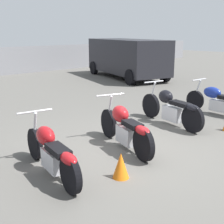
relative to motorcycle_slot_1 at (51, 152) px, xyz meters
The scene contains 7 objects.
ground_plane 1.92m from the motorcycle_slot_1, ahead, with size 60.00×60.00×0.00m, color #5B5954.
motorcycle_slot_1 is the anchor object (origin of this frame).
motorcycle_slot_2 1.76m from the motorcycle_slot_1, ahead, with size 0.91×2.06×1.00m.
motorcycle_slot_3 3.81m from the motorcycle_slot_1, ahead, with size 0.78×2.21×1.03m.
motorcycle_slot_4 5.60m from the motorcycle_slot_1, ahead, with size 0.65×2.09×0.95m.
parked_van 11.33m from the motorcycle_slot_1, 37.25° to the left, with size 3.44×5.61×1.93m.
traffic_cone_far 1.16m from the motorcycle_slot_1, 49.65° to the right, with size 0.27×0.27×0.43m.
Camera 1 is at (-4.47, -4.00, 2.32)m, focal length 50.00 mm.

